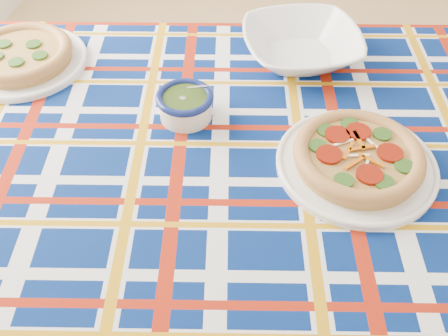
% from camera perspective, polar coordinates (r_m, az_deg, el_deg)
% --- Properties ---
extents(floor, '(4.00, 4.00, 0.00)m').
position_cam_1_polar(floor, '(2.07, 14.77, -4.12)').
color(floor, tan).
rests_on(floor, ground).
extents(dining_table, '(1.83, 1.28, 0.80)m').
position_cam_1_polar(dining_table, '(1.10, 4.00, -2.39)').
color(dining_table, brown).
rests_on(dining_table, floor).
extents(tablecloth, '(1.87, 1.31, 0.11)m').
position_cam_1_polar(tablecloth, '(1.08, 4.07, -1.47)').
color(tablecloth, navy).
rests_on(tablecloth, dining_table).
extents(main_focaccia_plate, '(0.34, 0.34, 0.07)m').
position_cam_1_polar(main_focaccia_plate, '(1.04, 15.11, 1.33)').
color(main_focaccia_plate, '#B2813F').
rests_on(main_focaccia_plate, tablecloth).
extents(pesto_bowl, '(0.14, 0.14, 0.08)m').
position_cam_1_polar(pesto_bowl, '(1.12, -4.46, 7.38)').
color(pesto_bowl, '#1E310D').
rests_on(pesto_bowl, tablecloth).
extents(serving_bowl, '(0.37, 0.37, 0.07)m').
position_cam_1_polar(serving_bowl, '(1.32, 8.83, 13.68)').
color(serving_bowl, white).
rests_on(serving_bowl, tablecloth).
extents(second_focaccia_plate, '(0.41, 0.41, 0.06)m').
position_cam_1_polar(second_focaccia_plate, '(1.38, -22.20, 11.93)').
color(second_focaccia_plate, '#B2813F').
rests_on(second_focaccia_plate, tablecloth).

